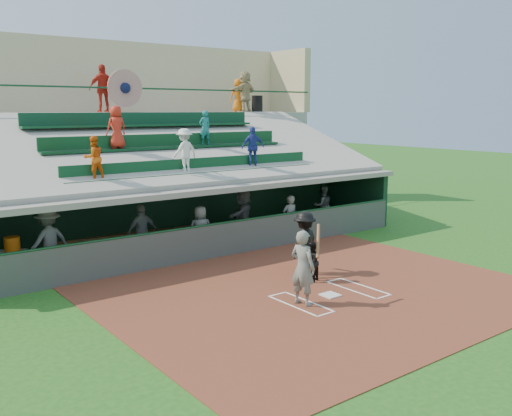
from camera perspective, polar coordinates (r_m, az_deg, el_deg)
ground at (r=14.98m, az=7.43°, el=-8.75°), size 100.00×100.00×0.00m
dirt_slab at (r=15.31m, az=6.11°, el=-8.26°), size 11.00×9.00×0.02m
home_plate at (r=14.97m, az=7.44°, el=-8.62°), size 0.43×0.43×0.03m
batters_box_chalk at (r=14.97m, az=7.44°, el=-8.66°), size 2.65×1.85×0.01m
dugout_floor at (r=20.13m, az=-6.19°, el=-3.80°), size 16.00×3.50×0.04m
concourse_slab at (r=25.72m, az=-14.09°, el=4.09°), size 20.00×3.00×4.60m
grandstand at (r=23.01m, az=-11.15°, el=3.46°), size 20.40×10.40×7.80m
batter_at_plate at (r=13.98m, az=4.72°, el=-5.94°), size 0.92×0.80×1.95m
catcher at (r=15.91m, az=5.55°, el=-5.37°), size 0.68×0.61×1.14m
home_umpire at (r=16.57m, az=4.87°, el=-3.48°), size 1.37×1.12×1.84m
dugout_bench at (r=21.16m, az=-7.58°, el=-2.51°), size 14.20×2.46×0.43m
white_table at (r=17.51m, az=-23.35°, el=-5.28°), size 1.08×0.97×0.78m
water_cooler at (r=17.33m, az=-23.20°, el=-3.37°), size 0.42×0.42×0.42m
dugout_player_a at (r=17.31m, az=-20.06°, el=-3.17°), size 1.43×1.06×1.99m
dugout_player_b at (r=18.34m, az=-11.32°, el=-2.37°), size 1.08×0.54×1.79m
dugout_player_c at (r=18.74m, az=-5.56°, el=-2.23°), size 0.91×0.73×1.61m
dugout_player_d at (r=20.71m, az=-1.25°, el=-0.68°), size 1.73×1.42×1.86m
dugout_player_e at (r=20.60m, az=3.39°, el=-1.02°), size 0.65×0.47×1.66m
dugout_player_f at (r=23.52m, az=6.71°, el=0.23°), size 0.95×0.85×1.62m
trash_bin at (r=28.74m, az=0.11°, el=10.37°), size 0.54×0.54×0.82m
concourse_staff_a at (r=24.29m, az=-15.02°, el=11.45°), size 1.19×0.63×1.94m
concourse_staff_b at (r=27.55m, az=-1.79°, el=11.18°), size 0.89×0.73×1.58m
concourse_staff_c at (r=27.35m, az=-1.12°, el=11.54°), size 1.87×1.07×1.92m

